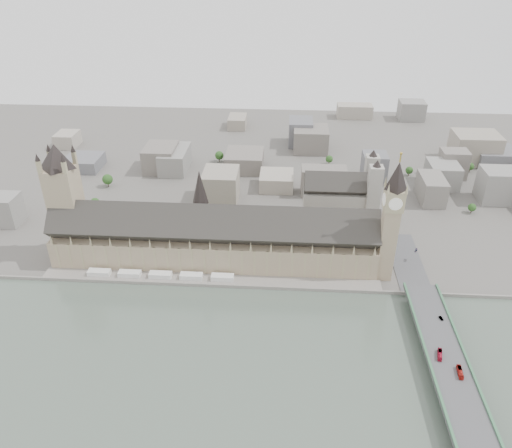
# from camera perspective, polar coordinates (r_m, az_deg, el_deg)

# --- Properties ---
(ground) EXTENTS (900.00, 900.00, 0.00)m
(ground) POSITION_cam_1_polar(r_m,az_deg,el_deg) (408.06, -5.11, -5.91)
(ground) COLOR #595651
(ground) RESTS_ON ground
(embankment_wall) EXTENTS (600.00, 1.50, 3.00)m
(embankment_wall) POSITION_cam_1_polar(r_m,az_deg,el_deg) (395.29, -5.43, -7.01)
(embankment_wall) COLOR gray
(embankment_wall) RESTS_ON ground
(river_terrace) EXTENTS (270.00, 15.00, 2.00)m
(river_terrace) POSITION_cam_1_polar(r_m,az_deg,el_deg) (401.50, -5.27, -6.42)
(river_terrace) COLOR gray
(river_terrace) RESTS_ON ground
(terrace_tents) EXTENTS (118.00, 7.00, 4.00)m
(terrace_tents) POSITION_cam_1_polar(r_m,az_deg,el_deg) (407.82, -10.87, -5.73)
(terrace_tents) COLOR white
(terrace_tents) RESTS_ON river_terrace
(palace_of_westminster) EXTENTS (265.00, 40.73, 55.44)m
(palace_of_westminster) POSITION_cam_1_polar(r_m,az_deg,el_deg) (411.57, -4.86, -1.74)
(palace_of_westminster) COLOR gray
(palace_of_westminster) RESTS_ON ground
(elizabeth_tower) EXTENTS (17.00, 17.00, 107.50)m
(elizabeth_tower) POSITION_cam_1_polar(r_m,az_deg,el_deg) (387.98, 15.25, 1.14)
(elizabeth_tower) COLOR gray
(elizabeth_tower) RESTS_ON ground
(victoria_tower) EXTENTS (30.00, 30.00, 100.00)m
(victoria_tower) POSITION_cam_1_polar(r_m,az_deg,el_deg) (435.56, -21.05, 3.00)
(victoria_tower) COLOR gray
(victoria_tower) RESTS_ON ground
(central_tower) EXTENTS (13.00, 13.00, 48.00)m
(central_tower) POSITION_cam_1_polar(r_m,az_deg,el_deg) (401.29, -6.37, 3.06)
(central_tower) COLOR #9C906B
(central_tower) RESTS_ON ground
(westminster_bridge) EXTENTS (25.00, 325.00, 10.25)m
(westminster_bridge) POSITION_cam_1_polar(r_m,az_deg,el_deg) (349.76, 20.70, -14.35)
(westminster_bridge) COLOR #474749
(westminster_bridge) RESTS_ON ground
(bridge_parapets) EXTENTS (25.00, 235.00, 1.15)m
(bridge_parapets) POSITION_cam_1_polar(r_m,az_deg,el_deg) (316.99, 22.97, -19.15)
(bridge_parapets) COLOR #40744F
(bridge_parapets) RESTS_ON westminster_bridge
(westminster_abbey) EXTENTS (68.00, 36.00, 64.00)m
(westminster_abbey) POSITION_cam_1_polar(r_m,az_deg,el_deg) (474.94, 9.80, 2.85)
(westminster_abbey) COLOR gray
(westminster_abbey) RESTS_ON ground
(city_skyline_inland) EXTENTS (720.00, 360.00, 38.00)m
(city_skyline_inland) POSITION_cam_1_polar(r_m,az_deg,el_deg) (614.31, -1.90, 9.09)
(city_skyline_inland) COLOR gray
(city_skyline_inland) RESTS_ON ground
(park_trees) EXTENTS (110.00, 30.00, 15.00)m
(park_trees) POSITION_cam_1_polar(r_m,az_deg,el_deg) (454.87, -5.33, -0.65)
(park_trees) COLOR #234418
(park_trees) RESTS_ON ground
(red_bus_north) EXTENTS (4.82, 10.68, 2.90)m
(red_bus_north) POSITION_cam_1_polar(r_m,az_deg,el_deg) (342.74, 20.26, -13.81)
(red_bus_north) COLOR #B41430
(red_bus_north) RESTS_ON westminster_bridge
(red_bus_south) EXTENTS (3.53, 10.98, 3.00)m
(red_bus_south) POSITION_cam_1_polar(r_m,az_deg,el_deg) (335.81, 22.28, -15.38)
(red_bus_south) COLOR #B21D16
(red_bus_south) RESTS_ON westminster_bridge
(car_silver) EXTENTS (2.72, 4.47, 1.39)m
(car_silver) POSITION_cam_1_polar(r_m,az_deg,el_deg) (371.61, 20.40, -10.06)
(car_silver) COLOR gray
(car_silver) RESTS_ON westminster_bridge
(car_approach) EXTENTS (3.61, 5.29, 1.42)m
(car_approach) POSITION_cam_1_polar(r_m,az_deg,el_deg) (438.71, 17.82, -2.86)
(car_approach) COLOR gray
(car_approach) RESTS_ON westminster_bridge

